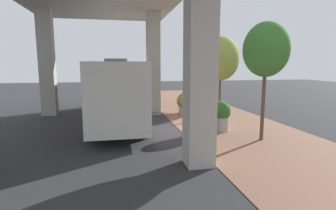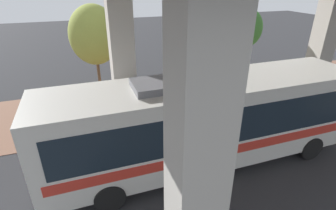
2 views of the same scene
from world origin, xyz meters
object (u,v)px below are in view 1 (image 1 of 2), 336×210
object	(u,v)px
planter_back	(220,116)
street_tree_far	(266,50)
bus	(117,87)
planter_front	(203,117)
street_tree_near	(221,59)
fire_hydrant	(198,112)
planter_middle	(185,103)

from	to	relation	value
planter_back	street_tree_far	bearing A→B (deg)	121.10
planter_back	street_tree_far	xyz separation A→B (m)	(-1.17, 1.93, 3.15)
bus	planter_front	xyz separation A→B (m)	(-3.96, 4.36, -1.14)
planter_back	planter_front	bearing A→B (deg)	27.46
bus	street_tree_near	bearing A→B (deg)	-158.32
bus	planter_front	distance (m)	6.00
street_tree_near	street_tree_far	size ratio (longest dim) A/B	1.07
bus	planter_back	xyz separation A→B (m)	(-5.08, 3.78, -1.21)
street_tree_far	bus	bearing A→B (deg)	-42.43
bus	street_tree_far	world-z (taller)	street_tree_far
bus	fire_hydrant	distance (m)	5.13
planter_middle	street_tree_far	bearing A→B (deg)	103.98
bus	street_tree_near	world-z (taller)	street_tree_near
planter_front	street_tree_near	world-z (taller)	street_tree_near
fire_hydrant	bus	bearing A→B (deg)	-13.76
fire_hydrant	street_tree_near	xyz separation A→B (m)	(-3.15, -4.32, 3.30)
planter_back	street_tree_near	bearing A→B (deg)	-112.26
planter_front	planter_middle	size ratio (longest dim) A/B	1.12
planter_middle	fire_hydrant	bearing A→B (deg)	95.41
fire_hydrant	planter_middle	distance (m)	2.26
bus	street_tree_far	bearing A→B (deg)	137.57
street_tree_near	bus	bearing A→B (deg)	21.68
bus	planter_back	distance (m)	6.45
street_tree_near	planter_back	bearing A→B (deg)	67.74
planter_middle	planter_back	bearing A→B (deg)	96.15
planter_front	planter_middle	bearing A→B (deg)	-96.35
bus	planter_middle	bearing A→B (deg)	-166.87
planter_front	planter_middle	xyz separation A→B (m)	(-0.60, -5.43, -0.11)
planter_front	street_tree_near	distance (m)	8.99
fire_hydrant	planter_back	world-z (taller)	planter_back
street_tree_near	planter_front	bearing A→B (deg)	62.20
planter_middle	street_tree_far	distance (m)	7.68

